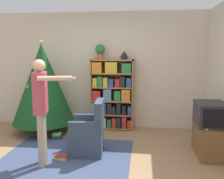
{
  "coord_description": "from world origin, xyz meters",
  "views": [
    {
      "loc": [
        0.95,
        -3.46,
        1.75
      ],
      "look_at": [
        0.39,
        0.96,
        1.05
      ],
      "focal_mm": 40.0,
      "sensor_mm": 36.0,
      "label": 1
    }
  ],
  "objects_px": {
    "television": "(211,114)",
    "standing_person": "(41,104)",
    "armchair": "(89,135)",
    "bookshelf": "(112,95)",
    "potted_plant": "(100,51)",
    "table_lamp": "(124,55)",
    "christmas_tree": "(43,83)"
  },
  "relations": [
    {
      "from": "table_lamp",
      "to": "bookshelf",
      "type": "bearing_deg",
      "value": -178.03
    },
    {
      "from": "armchair",
      "to": "standing_person",
      "type": "bearing_deg",
      "value": -53.89
    },
    {
      "from": "armchair",
      "to": "table_lamp",
      "type": "xyz_separation_m",
      "value": [
        0.49,
        1.4,
        1.34
      ]
    },
    {
      "from": "christmas_tree",
      "to": "standing_person",
      "type": "height_order",
      "value": "christmas_tree"
    },
    {
      "from": "bookshelf",
      "to": "standing_person",
      "type": "xyz_separation_m",
      "value": [
        -0.82,
        -1.92,
        0.19
      ]
    },
    {
      "from": "television",
      "to": "standing_person",
      "type": "bearing_deg",
      "value": -165.14
    },
    {
      "from": "bookshelf",
      "to": "standing_person",
      "type": "relative_size",
      "value": 0.96
    },
    {
      "from": "bookshelf",
      "to": "television",
      "type": "xyz_separation_m",
      "value": [
        1.81,
        -1.22,
        -0.06
      ]
    },
    {
      "from": "christmas_tree",
      "to": "potted_plant",
      "type": "distance_m",
      "value": 1.42
    },
    {
      "from": "armchair",
      "to": "table_lamp",
      "type": "bearing_deg",
      "value": 155.8
    },
    {
      "from": "television",
      "to": "christmas_tree",
      "type": "xyz_separation_m",
      "value": [
        -3.24,
        0.83,
        0.35
      ]
    },
    {
      "from": "christmas_tree",
      "to": "armchair",
      "type": "height_order",
      "value": "christmas_tree"
    },
    {
      "from": "armchair",
      "to": "standing_person",
      "type": "distance_m",
      "value": 1.02
    },
    {
      "from": "potted_plant",
      "to": "table_lamp",
      "type": "relative_size",
      "value": 1.65
    },
    {
      "from": "armchair",
      "to": "standing_person",
      "type": "xyz_separation_m",
      "value": [
        -0.6,
        -0.52,
        0.64
      ]
    },
    {
      "from": "standing_person",
      "to": "potted_plant",
      "type": "relative_size",
      "value": 4.93
    },
    {
      "from": "television",
      "to": "standing_person",
      "type": "distance_m",
      "value": 2.73
    },
    {
      "from": "armchair",
      "to": "bookshelf",
      "type": "bearing_deg",
      "value": 165.9
    },
    {
      "from": "television",
      "to": "armchair",
      "type": "bearing_deg",
      "value": -175.06
    },
    {
      "from": "bookshelf",
      "to": "television",
      "type": "distance_m",
      "value": 2.18
    },
    {
      "from": "television",
      "to": "potted_plant",
      "type": "bearing_deg",
      "value": 149.32
    },
    {
      "from": "bookshelf",
      "to": "television",
      "type": "height_order",
      "value": "bookshelf"
    },
    {
      "from": "potted_plant",
      "to": "table_lamp",
      "type": "bearing_deg",
      "value": -0.0
    },
    {
      "from": "bookshelf",
      "to": "christmas_tree",
      "type": "relative_size",
      "value": 0.79
    },
    {
      "from": "standing_person",
      "to": "table_lamp",
      "type": "relative_size",
      "value": 8.11
    },
    {
      "from": "bookshelf",
      "to": "potted_plant",
      "type": "distance_m",
      "value": 1.01
    },
    {
      "from": "bookshelf",
      "to": "table_lamp",
      "type": "xyz_separation_m",
      "value": [
        0.27,
        0.01,
        0.89
      ]
    },
    {
      "from": "christmas_tree",
      "to": "table_lamp",
      "type": "relative_size",
      "value": 9.83
    },
    {
      "from": "bookshelf",
      "to": "armchair",
      "type": "distance_m",
      "value": 1.48
    },
    {
      "from": "standing_person",
      "to": "table_lamp",
      "type": "distance_m",
      "value": 2.32
    },
    {
      "from": "christmas_tree",
      "to": "armchair",
      "type": "relative_size",
      "value": 2.14
    },
    {
      "from": "christmas_tree",
      "to": "potted_plant",
      "type": "height_order",
      "value": "christmas_tree"
    }
  ]
}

